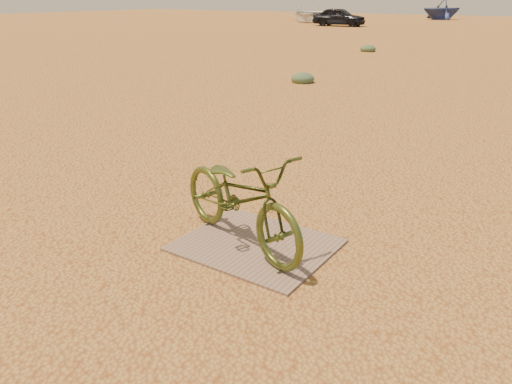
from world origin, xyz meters
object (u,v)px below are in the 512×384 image
Objects in this scene: plywood_board at (256,245)px; boat_near_left at (310,14)px; boat_far_left at (442,8)px; bicycle at (240,197)px; car at (339,17)px.

plywood_board is 42.18m from boat_near_left.
boat_near_left is at bearing -89.97° from boat_far_left.
car reaches higher than bicycle.
boat_near_left is 1.57× the size of boat_far_left.
bicycle is 42.17m from boat_near_left.
plywood_board is 0.35× the size of boat_far_left.
boat_near_left reaches higher than bicycle.
bicycle reaches higher than plywood_board.
car is at bearing -63.00° from boat_far_left.
car is (-14.42, 32.58, 0.18)m from bicycle.
bicycle is 35.63m from car.
boat_far_left is (8.47, 10.16, 0.39)m from boat_near_left.
bicycle is 48.82m from boat_far_left.
boat_far_left is at bearing 32.25° from bicycle.
boat_far_left reaches higher than bicycle.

